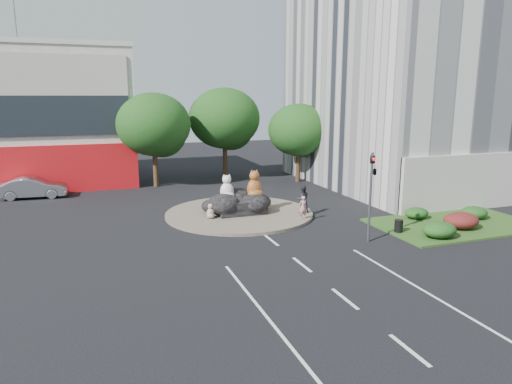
% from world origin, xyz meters
% --- Properties ---
extents(ground, '(120.00, 120.00, 0.00)m').
position_xyz_m(ground, '(0.00, 0.00, 0.00)').
color(ground, black).
rests_on(ground, ground).
extents(roundabout_island, '(10.00, 10.00, 0.20)m').
position_xyz_m(roundabout_island, '(0.00, 10.00, 0.10)').
color(roundabout_island, brown).
rests_on(roundabout_island, ground).
extents(rock_plinth, '(3.20, 2.60, 0.90)m').
position_xyz_m(rock_plinth, '(0.00, 10.00, 0.65)').
color(rock_plinth, black).
rests_on(rock_plinth, roundabout_island).
extents(grass_verge, '(10.00, 6.00, 0.12)m').
position_xyz_m(grass_verge, '(12.00, 3.00, 0.06)').
color(grass_verge, '#2C4918').
rests_on(grass_verge, ground).
extents(tree_left, '(6.46, 6.46, 8.27)m').
position_xyz_m(tree_left, '(-3.93, 22.06, 5.25)').
color(tree_left, '#382314').
rests_on(tree_left, ground).
extents(tree_mid, '(6.84, 6.84, 8.76)m').
position_xyz_m(tree_mid, '(3.07, 24.06, 5.56)').
color(tree_mid, '#382314').
rests_on(tree_mid, ground).
extents(tree_right, '(5.70, 5.70, 7.30)m').
position_xyz_m(tree_right, '(9.07, 20.06, 4.63)').
color(tree_right, '#382314').
rests_on(tree_right, ground).
extents(hedge_near_green, '(2.00, 1.60, 0.90)m').
position_xyz_m(hedge_near_green, '(9.00, 1.00, 0.57)').
color(hedge_near_green, '#133811').
rests_on(hedge_near_green, grass_verge).
extents(hedge_red, '(2.20, 1.76, 0.99)m').
position_xyz_m(hedge_red, '(11.50, 2.00, 0.61)').
color(hedge_red, '#481313').
rests_on(hedge_red, grass_verge).
extents(hedge_mid_green, '(1.80, 1.44, 0.81)m').
position_xyz_m(hedge_mid_green, '(14.00, 3.50, 0.53)').
color(hedge_mid_green, '#133811').
rests_on(hedge_mid_green, grass_verge).
extents(hedge_back_green, '(1.60, 1.28, 0.72)m').
position_xyz_m(hedge_back_green, '(10.50, 4.80, 0.48)').
color(hedge_back_green, '#133811').
rests_on(hedge_back_green, grass_verge).
extents(traffic_light, '(0.44, 1.24, 5.00)m').
position_xyz_m(traffic_light, '(5.10, 2.00, 3.62)').
color(traffic_light, '#595B60').
rests_on(traffic_light, ground).
extents(street_lamp, '(2.34, 0.22, 8.06)m').
position_xyz_m(street_lamp, '(12.82, 8.00, 4.55)').
color(street_lamp, '#595B60').
rests_on(street_lamp, ground).
extents(cat_white, '(1.22, 1.11, 1.77)m').
position_xyz_m(cat_white, '(-0.82, 10.11, 1.98)').
color(cat_white, silver).
rests_on(cat_white, rock_plinth).
extents(cat_tabby, '(1.37, 1.24, 2.01)m').
position_xyz_m(cat_tabby, '(1.06, 9.91, 2.11)').
color(cat_tabby, '#B86426').
rests_on(cat_tabby, rock_plinth).
extents(kitten_calico, '(0.78, 0.75, 1.00)m').
position_xyz_m(kitten_calico, '(-2.23, 9.10, 0.70)').
color(kitten_calico, silver).
rests_on(kitten_calico, roundabout_island).
extents(kitten_white, '(0.52, 0.46, 0.79)m').
position_xyz_m(kitten_white, '(1.32, 9.21, 0.60)').
color(kitten_white, silver).
rests_on(kitten_white, roundabout_island).
extents(pedestrian_pink, '(0.56, 0.38, 1.49)m').
position_xyz_m(pedestrian_pink, '(3.35, 7.00, 0.95)').
color(pedestrian_pink, '#C07C86').
rests_on(pedestrian_pink, roundabout_island).
extents(pedestrian_dark, '(1.00, 0.84, 1.87)m').
position_xyz_m(pedestrian_dark, '(4.00, 8.41, 1.13)').
color(pedestrian_dark, '#21222A').
rests_on(pedestrian_dark, roundabout_island).
extents(parked_car, '(5.17, 2.15, 1.66)m').
position_xyz_m(parked_car, '(-13.80, 20.51, 0.83)').
color(parked_car, '#95969C').
rests_on(parked_car, ground).
extents(litter_bin, '(0.51, 0.51, 0.74)m').
position_xyz_m(litter_bin, '(7.50, 2.66, 0.49)').
color(litter_bin, black).
rests_on(litter_bin, grass_verge).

